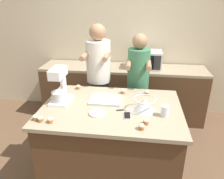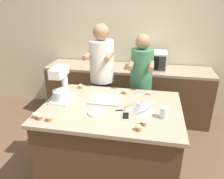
{
  "view_description": "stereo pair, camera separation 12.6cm",
  "coord_description": "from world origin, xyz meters",
  "px_view_note": "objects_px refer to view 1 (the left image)",
  "views": [
    {
      "loc": [
        0.28,
        -2.09,
        2.06
      ],
      "look_at": [
        0.0,
        0.05,
        1.12
      ],
      "focal_mm": 35.0,
      "sensor_mm": 36.0,
      "label": 1
    },
    {
      "loc": [
        0.41,
        -2.07,
        2.06
      ],
      "look_at": [
        0.0,
        0.05,
        1.12
      ],
      "focal_mm": 35.0,
      "sensor_mm": 36.0,
      "label": 2
    }
  ],
  "objects_px": {
    "person_right": "(138,88)",
    "baking_tray": "(105,99)",
    "cupcake_0": "(78,87)",
    "cupcake_5": "(123,91)",
    "cupcake_1": "(141,127)",
    "cupcake_7": "(40,119)",
    "cell_phone": "(127,116)",
    "knife": "(125,110)",
    "drinking_glass": "(165,111)",
    "cupcake_6": "(50,120)",
    "person_left": "(99,82)",
    "stand_mixer": "(60,87)",
    "cupcake_4": "(146,121)",
    "cupcake_2": "(147,92)",
    "small_plate": "(97,113)",
    "mixing_bowl": "(145,104)",
    "cupcake_3": "(35,117)",
    "microwave_oven": "(146,60)"
  },
  "relations": [
    {
      "from": "baking_tray",
      "to": "microwave_oven",
      "type": "distance_m",
      "value": 1.43
    },
    {
      "from": "mixing_bowl",
      "to": "cupcake_5",
      "type": "distance_m",
      "value": 0.49
    },
    {
      "from": "stand_mixer",
      "to": "knife",
      "type": "distance_m",
      "value": 0.77
    },
    {
      "from": "knife",
      "to": "cupcake_5",
      "type": "height_order",
      "value": "cupcake_5"
    },
    {
      "from": "cupcake_1",
      "to": "cupcake_7",
      "type": "xyz_separation_m",
      "value": [
        -0.96,
        0.01,
        0.0
      ]
    },
    {
      "from": "person_right",
      "to": "baking_tray",
      "type": "height_order",
      "value": "person_right"
    },
    {
      "from": "cell_phone",
      "to": "cupcake_1",
      "type": "xyz_separation_m",
      "value": [
        0.14,
        -0.22,
        0.02
      ]
    },
    {
      "from": "person_right",
      "to": "small_plate",
      "type": "height_order",
      "value": "person_right"
    },
    {
      "from": "small_plate",
      "to": "cupcake_4",
      "type": "height_order",
      "value": "cupcake_4"
    },
    {
      "from": "baking_tray",
      "to": "cupcake_3",
      "type": "height_order",
      "value": "cupcake_3"
    },
    {
      "from": "drinking_glass",
      "to": "cupcake_6",
      "type": "xyz_separation_m",
      "value": [
        -1.09,
        -0.27,
        -0.03
      ]
    },
    {
      "from": "cell_phone",
      "to": "cupcake_2",
      "type": "distance_m",
      "value": 0.58
    },
    {
      "from": "stand_mixer",
      "to": "cupcake_3",
      "type": "bearing_deg",
      "value": -104.73
    },
    {
      "from": "baking_tray",
      "to": "cupcake_5",
      "type": "bearing_deg",
      "value": 52.0
    },
    {
      "from": "cupcake_0",
      "to": "cupcake_5",
      "type": "xyz_separation_m",
      "value": [
        0.58,
        -0.06,
        0.0
      ]
    },
    {
      "from": "person_left",
      "to": "stand_mixer",
      "type": "relative_size",
      "value": 4.29
    },
    {
      "from": "person_left",
      "to": "knife",
      "type": "xyz_separation_m",
      "value": [
        0.44,
        -0.84,
        0.03
      ]
    },
    {
      "from": "knife",
      "to": "cupcake_2",
      "type": "relative_size",
      "value": 3.78
    },
    {
      "from": "stand_mixer",
      "to": "mixing_bowl",
      "type": "relative_size",
      "value": 1.68
    },
    {
      "from": "mixing_bowl",
      "to": "cupcake_1",
      "type": "xyz_separation_m",
      "value": [
        -0.03,
        -0.35,
        -0.05
      ]
    },
    {
      "from": "stand_mixer",
      "to": "cell_phone",
      "type": "xyz_separation_m",
      "value": [
        0.77,
        -0.23,
        -0.17
      ]
    },
    {
      "from": "cupcake_4",
      "to": "cupcake_5",
      "type": "bearing_deg",
      "value": 112.29
    },
    {
      "from": "cupcake_2",
      "to": "cupcake_1",
      "type": "bearing_deg",
      "value": -94.21
    },
    {
      "from": "drinking_glass",
      "to": "knife",
      "type": "height_order",
      "value": "drinking_glass"
    },
    {
      "from": "microwave_oven",
      "to": "drinking_glass",
      "type": "relative_size",
      "value": 4.25
    },
    {
      "from": "cupcake_6",
      "to": "cupcake_2",
      "type": "bearing_deg",
      "value": 39.82
    },
    {
      "from": "knife",
      "to": "cupcake_2",
      "type": "distance_m",
      "value": 0.48
    },
    {
      "from": "person_left",
      "to": "drinking_glass",
      "type": "distance_m",
      "value": 1.25
    },
    {
      "from": "cupcake_3",
      "to": "cupcake_2",
      "type": "bearing_deg",
      "value": 34.43
    },
    {
      "from": "cupcake_7",
      "to": "cupcake_0",
      "type": "bearing_deg",
      "value": 79.91
    },
    {
      "from": "drinking_glass",
      "to": "cupcake_5",
      "type": "distance_m",
      "value": 0.67
    },
    {
      "from": "cell_phone",
      "to": "small_plate",
      "type": "xyz_separation_m",
      "value": [
        -0.31,
        0.0,
        0.0
      ]
    },
    {
      "from": "person_left",
      "to": "cupcake_7",
      "type": "bearing_deg",
      "value": -106.47
    },
    {
      "from": "person_right",
      "to": "cupcake_5",
      "type": "distance_m",
      "value": 0.47
    },
    {
      "from": "person_right",
      "to": "cell_phone",
      "type": "distance_m",
      "value": 0.97
    },
    {
      "from": "drinking_glass",
      "to": "knife",
      "type": "distance_m",
      "value": 0.41
    },
    {
      "from": "cupcake_1",
      "to": "cupcake_2",
      "type": "xyz_separation_m",
      "value": [
        0.06,
        0.77,
        0.0
      ]
    },
    {
      "from": "knife",
      "to": "cupcake_6",
      "type": "bearing_deg",
      "value": -153.72
    },
    {
      "from": "knife",
      "to": "cupcake_4",
      "type": "bearing_deg",
      "value": -49.22
    },
    {
      "from": "cell_phone",
      "to": "cupcake_2",
      "type": "height_order",
      "value": "cupcake_2"
    },
    {
      "from": "cupcake_1",
      "to": "cupcake_5",
      "type": "xyz_separation_m",
      "value": [
        -0.23,
        0.76,
        0.0
      ]
    },
    {
      "from": "cupcake_5",
      "to": "cupcake_7",
      "type": "height_order",
      "value": "same"
    },
    {
      "from": "cupcake_2",
      "to": "cupcake_6",
      "type": "distance_m",
      "value": 1.19
    },
    {
      "from": "baking_tray",
      "to": "cupcake_6",
      "type": "distance_m",
      "value": 0.69
    },
    {
      "from": "cupcake_1",
      "to": "cupcake_7",
      "type": "relative_size",
      "value": 1.0
    },
    {
      "from": "cupcake_0",
      "to": "cupcake_4",
      "type": "height_order",
      "value": "same"
    },
    {
      "from": "small_plate",
      "to": "cupcake_2",
      "type": "relative_size",
      "value": 2.88
    },
    {
      "from": "small_plate",
      "to": "knife",
      "type": "xyz_separation_m",
      "value": [
        0.28,
        0.12,
        -0.01
      ]
    },
    {
      "from": "person_left",
      "to": "cupcake_2",
      "type": "xyz_separation_m",
      "value": [
        0.67,
        -0.42,
        0.06
      ]
    },
    {
      "from": "small_plate",
      "to": "cupcake_3",
      "type": "distance_m",
      "value": 0.6
    }
  ]
}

